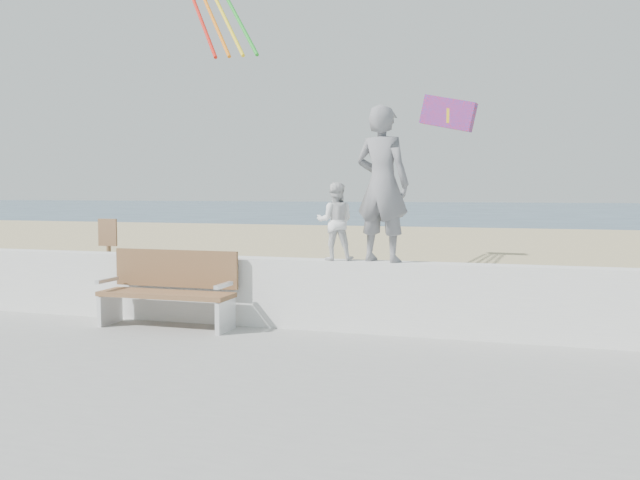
{
  "coord_description": "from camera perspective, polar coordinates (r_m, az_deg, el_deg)",
  "views": [
    {
      "loc": [
        2.7,
        -6.32,
        1.97
      ],
      "look_at": [
        0.2,
        1.8,
        1.35
      ],
      "focal_mm": 38.0,
      "sensor_mm": 36.0,
      "label": 1
    }
  ],
  "objects": [
    {
      "name": "ground",
      "position": [
        7.15,
        -5.9,
        -11.84
      ],
      "size": [
        220.0,
        220.0,
        0.0
      ],
      "primitive_type": "plane",
      "color": "#304A60",
      "rests_on": "ground"
    },
    {
      "name": "sand",
      "position": [
        15.68,
        7.06,
        -2.93
      ],
      "size": [
        90.0,
        40.0,
        0.08
      ],
      "primitive_type": "cube",
      "color": "tan",
      "rests_on": "ground"
    },
    {
      "name": "seawall",
      "position": [
        8.85,
        -0.86,
        -4.54
      ],
      "size": [
        30.0,
        0.35,
        0.9
      ],
      "primitive_type": "cube",
      "color": "silver",
      "rests_on": "boardwalk"
    },
    {
      "name": "adult",
      "position": [
        8.5,
        5.25,
        4.71
      ],
      "size": [
        0.81,
        0.64,
        1.94
      ],
      "primitive_type": "imported",
      "rotation": [
        0.0,
        0.0,
        2.87
      ],
      "color": "slate",
      "rests_on": "seawall"
    },
    {
      "name": "child",
      "position": [
        8.66,
        1.29,
        1.58
      ],
      "size": [
        0.56,
        0.48,
        1.0
      ],
      "primitive_type": "imported",
      "rotation": [
        0.0,
        0.0,
        3.37
      ],
      "color": "white",
      "rests_on": "seawall"
    },
    {
      "name": "bench",
      "position": [
        9.15,
        -12.56,
        -3.98
      ],
      "size": [
        1.8,
        0.57,
        1.0
      ],
      "color": "brown",
      "rests_on": "boardwalk"
    },
    {
      "name": "parafoil_kite",
      "position": [
        11.44,
        10.88,
        10.39
      ],
      "size": [
        0.94,
        0.35,
        0.63
      ],
      "color": "red",
      "rests_on": "ground"
    },
    {
      "name": "sign",
      "position": [
        10.93,
        -17.38,
        -1.4
      ],
      "size": [
        0.32,
        0.07,
        1.46
      ],
      "color": "olive",
      "rests_on": "sand"
    }
  ]
}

